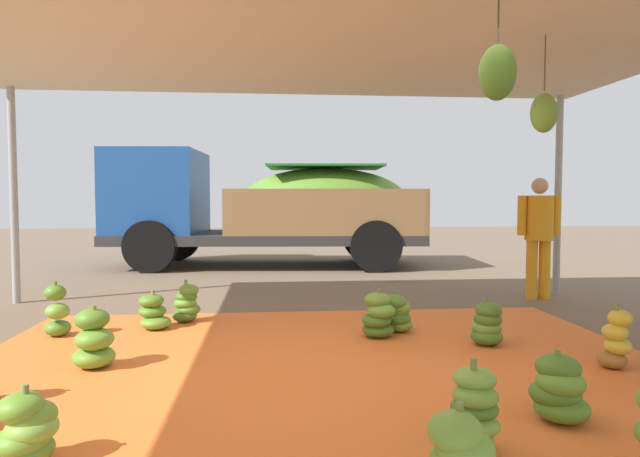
{
  "coord_description": "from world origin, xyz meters",
  "views": [
    {
      "loc": [
        -0.38,
        -4.32,
        1.39
      ],
      "look_at": [
        0.25,
        2.71,
        1.02
      ],
      "focal_mm": 30.6,
      "sensor_mm": 36.0,
      "label": 1
    }
  ],
  "objects_px": {
    "banana_bunch_0": "(153,313)",
    "banana_bunch_4": "(57,313)",
    "banana_bunch_13": "(559,390)",
    "banana_bunch_14": "(398,314)",
    "banana_bunch_9": "(26,430)",
    "banana_bunch_7": "(378,317)",
    "cargo_truck_main": "(262,205)",
    "banana_bunch_12": "(473,411)",
    "worker_0": "(539,229)",
    "banana_bunch_6": "(187,304)",
    "banana_bunch_8": "(94,341)",
    "banana_bunch_3": "(487,325)",
    "banana_bunch_11": "(616,341)"
  },
  "relations": [
    {
      "from": "banana_bunch_14",
      "to": "worker_0",
      "type": "bearing_deg",
      "value": 35.82
    },
    {
      "from": "banana_bunch_8",
      "to": "banana_bunch_12",
      "type": "distance_m",
      "value": 3.07
    },
    {
      "from": "banana_bunch_8",
      "to": "banana_bunch_7",
      "type": "bearing_deg",
      "value": 16.77
    },
    {
      "from": "banana_bunch_12",
      "to": "banana_bunch_14",
      "type": "distance_m",
      "value": 2.68
    },
    {
      "from": "banana_bunch_6",
      "to": "banana_bunch_13",
      "type": "distance_m",
      "value": 4.08
    },
    {
      "from": "banana_bunch_0",
      "to": "banana_bunch_13",
      "type": "distance_m",
      "value": 4.08
    },
    {
      "from": "banana_bunch_7",
      "to": "banana_bunch_14",
      "type": "relative_size",
      "value": 1.14
    },
    {
      "from": "banana_bunch_7",
      "to": "banana_bunch_9",
      "type": "height_order",
      "value": "banana_bunch_7"
    },
    {
      "from": "banana_bunch_8",
      "to": "banana_bunch_4",
      "type": "bearing_deg",
      "value": 122.69
    },
    {
      "from": "banana_bunch_7",
      "to": "worker_0",
      "type": "relative_size",
      "value": 0.29
    },
    {
      "from": "banana_bunch_13",
      "to": "worker_0",
      "type": "xyz_separation_m",
      "value": [
        1.94,
        4.08,
        0.79
      ]
    },
    {
      "from": "cargo_truck_main",
      "to": "banana_bunch_9",
      "type": "bearing_deg",
      "value": -97.22
    },
    {
      "from": "banana_bunch_9",
      "to": "banana_bunch_7",
      "type": "bearing_deg",
      "value": 45.9
    },
    {
      "from": "banana_bunch_8",
      "to": "banana_bunch_13",
      "type": "bearing_deg",
      "value": -22.81
    },
    {
      "from": "banana_bunch_11",
      "to": "worker_0",
      "type": "xyz_separation_m",
      "value": [
        0.92,
        3.11,
        0.75
      ]
    },
    {
      "from": "banana_bunch_4",
      "to": "banana_bunch_9",
      "type": "distance_m",
      "value": 2.88
    },
    {
      "from": "banana_bunch_6",
      "to": "banana_bunch_12",
      "type": "xyz_separation_m",
      "value": [
        2.06,
        -3.36,
        0.01
      ]
    },
    {
      "from": "banana_bunch_0",
      "to": "banana_bunch_6",
      "type": "distance_m",
      "value": 0.43
    },
    {
      "from": "banana_bunch_4",
      "to": "cargo_truck_main",
      "type": "height_order",
      "value": "cargo_truck_main"
    },
    {
      "from": "banana_bunch_3",
      "to": "banana_bunch_12",
      "type": "bearing_deg",
      "value": -114.15
    },
    {
      "from": "banana_bunch_11",
      "to": "cargo_truck_main",
      "type": "xyz_separation_m",
      "value": [
        -2.99,
        7.35,
        1.04
      ]
    },
    {
      "from": "worker_0",
      "to": "banana_bunch_0",
      "type": "bearing_deg",
      "value": -164.68
    },
    {
      "from": "cargo_truck_main",
      "to": "worker_0",
      "type": "relative_size",
      "value": 3.84
    },
    {
      "from": "banana_bunch_6",
      "to": "cargo_truck_main",
      "type": "relative_size",
      "value": 0.07
    },
    {
      "from": "banana_bunch_6",
      "to": "banana_bunch_14",
      "type": "xyz_separation_m",
      "value": [
        2.27,
        -0.69,
        -0.01
      ]
    },
    {
      "from": "banana_bunch_0",
      "to": "banana_bunch_11",
      "type": "xyz_separation_m",
      "value": [
        4.07,
        -1.75,
        0.05
      ]
    },
    {
      "from": "banana_bunch_12",
      "to": "banana_bunch_13",
      "type": "xyz_separation_m",
      "value": [
        0.68,
        0.34,
        -0.02
      ]
    },
    {
      "from": "banana_bunch_7",
      "to": "banana_bunch_8",
      "type": "height_order",
      "value": "banana_bunch_8"
    },
    {
      "from": "banana_bunch_12",
      "to": "worker_0",
      "type": "xyz_separation_m",
      "value": [
        2.62,
        4.41,
        0.77
      ]
    },
    {
      "from": "banana_bunch_8",
      "to": "banana_bunch_13",
      "type": "distance_m",
      "value": 3.52
    },
    {
      "from": "banana_bunch_6",
      "to": "banana_bunch_12",
      "type": "distance_m",
      "value": 3.94
    },
    {
      "from": "banana_bunch_6",
      "to": "banana_bunch_11",
      "type": "bearing_deg",
      "value": -28.7
    },
    {
      "from": "banana_bunch_6",
      "to": "worker_0",
      "type": "xyz_separation_m",
      "value": [
        4.68,
        1.05,
        0.78
      ]
    },
    {
      "from": "cargo_truck_main",
      "to": "banana_bunch_4",
      "type": "bearing_deg",
      "value": -108.57
    },
    {
      "from": "cargo_truck_main",
      "to": "banana_bunch_0",
      "type": "bearing_deg",
      "value": -100.84
    },
    {
      "from": "banana_bunch_0",
      "to": "banana_bunch_12",
      "type": "xyz_separation_m",
      "value": [
        2.36,
        -3.05,
        0.04
      ]
    },
    {
      "from": "banana_bunch_13",
      "to": "banana_bunch_3",
      "type": "bearing_deg",
      "value": 81.68
    },
    {
      "from": "banana_bunch_0",
      "to": "banana_bunch_4",
      "type": "relative_size",
      "value": 0.74
    },
    {
      "from": "banana_bunch_8",
      "to": "banana_bunch_9",
      "type": "distance_m",
      "value": 1.67
    },
    {
      "from": "banana_bunch_11",
      "to": "banana_bunch_12",
      "type": "distance_m",
      "value": 2.14
    },
    {
      "from": "banana_bunch_3",
      "to": "banana_bunch_6",
      "type": "bearing_deg",
      "value": 157.26
    },
    {
      "from": "banana_bunch_0",
      "to": "banana_bunch_11",
      "type": "relative_size",
      "value": 0.78
    },
    {
      "from": "banana_bunch_3",
      "to": "banana_bunch_8",
      "type": "relative_size",
      "value": 0.86
    },
    {
      "from": "banana_bunch_3",
      "to": "banana_bunch_7",
      "type": "relative_size",
      "value": 0.9
    },
    {
      "from": "banana_bunch_8",
      "to": "banana_bunch_12",
      "type": "height_order",
      "value": "banana_bunch_8"
    },
    {
      "from": "banana_bunch_4",
      "to": "banana_bunch_6",
      "type": "height_order",
      "value": "banana_bunch_4"
    },
    {
      "from": "banana_bunch_13",
      "to": "banana_bunch_14",
      "type": "height_order",
      "value": "banana_bunch_13"
    },
    {
      "from": "banana_bunch_9",
      "to": "banana_bunch_12",
      "type": "distance_m",
      "value": 2.38
    },
    {
      "from": "banana_bunch_7",
      "to": "cargo_truck_main",
      "type": "height_order",
      "value": "cargo_truck_main"
    },
    {
      "from": "banana_bunch_13",
      "to": "banana_bunch_9",
      "type": "bearing_deg",
      "value": -174.53
    }
  ]
}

